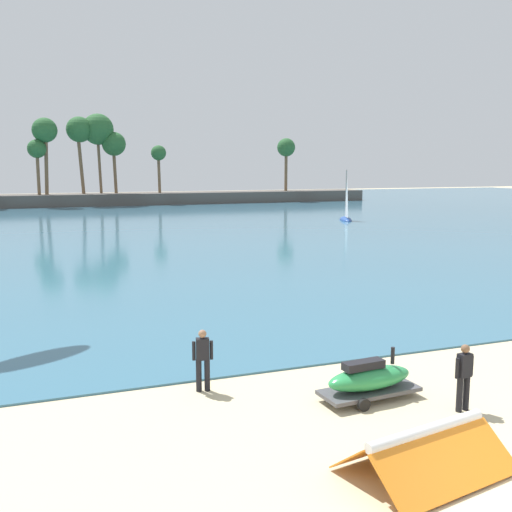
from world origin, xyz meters
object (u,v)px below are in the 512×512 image
object	(u,v)px
folded_kite	(426,443)
backpack_near_kite	(470,424)
watercraft_on_trailer	(369,380)
sailboat_near_shore	(346,216)
person_rigging_by_gear	(464,375)
person_at_waterline	(203,358)

from	to	relation	value
folded_kite	backpack_near_kite	bearing A→B (deg)	28.24
watercraft_on_trailer	sailboat_near_shore	size ratio (longest dim) A/B	0.46
person_rigging_by_gear	sailboat_near_shore	distance (m)	50.15
person_at_waterline	folded_kite	bearing A→B (deg)	-62.28
watercraft_on_trailer	person_at_waterline	bearing A→B (deg)	152.05
watercraft_on_trailer	sailboat_near_shore	distance (m)	49.70
person_rigging_by_gear	backpack_near_kite	size ratio (longest dim) A/B	3.78
person_at_waterline	backpack_near_kite	world-z (taller)	person_at_waterline
person_rigging_by_gear	sailboat_near_shore	size ratio (longest dim) A/B	0.29
watercraft_on_trailer	folded_kite	bearing A→B (deg)	-104.09
backpack_near_kite	sailboat_near_shore	bearing A→B (deg)	63.99
person_rigging_by_gear	person_at_waterline	world-z (taller)	same
watercraft_on_trailer	backpack_near_kite	world-z (taller)	watercraft_on_trailer
folded_kite	person_rigging_by_gear	xyz separation A→B (m)	(2.65, 2.12, 0.29)
watercraft_on_trailer	person_rigging_by_gear	bearing A→B (deg)	-38.65
person_rigging_by_gear	person_at_waterline	bearing A→B (deg)	148.38
watercraft_on_trailer	backpack_near_kite	bearing A→B (deg)	-65.88
watercraft_on_trailer	backpack_near_kite	size ratio (longest dim) A/B	6.06
person_at_waterline	backpack_near_kite	size ratio (longest dim) A/B	3.78
folded_kite	person_at_waterline	world-z (taller)	person_at_waterline
person_at_waterline	sailboat_near_shore	bearing A→B (deg)	56.65
sailboat_near_shore	watercraft_on_trailer	bearing A→B (deg)	-118.40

